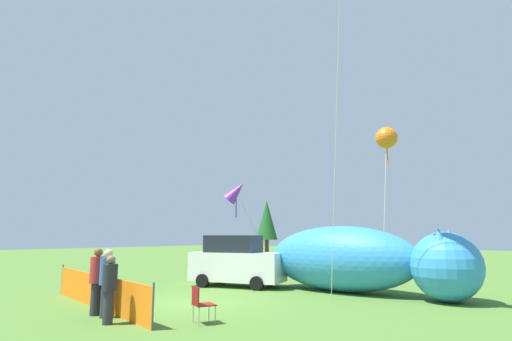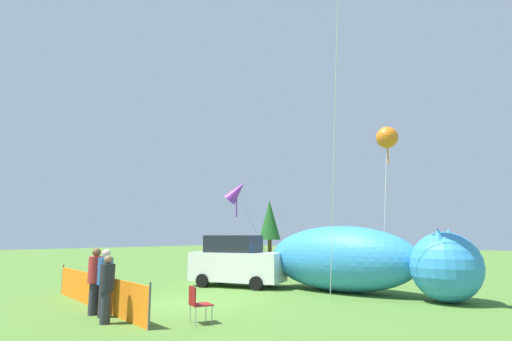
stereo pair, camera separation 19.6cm
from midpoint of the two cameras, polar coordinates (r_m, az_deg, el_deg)
name	(u,v)px [view 2 (the right image)]	position (r m, az deg, el deg)	size (l,w,h in m)	color
ground_plane	(194,303)	(14.06, -8.46, -18.18)	(120.00, 120.00, 0.00)	#4C752D
parked_car	(236,262)	(18.02, -2.48, -12.88)	(4.37, 2.86, 2.21)	white
folding_chair	(197,301)	(10.75, -7.84, -18.05)	(0.66, 0.66, 0.92)	maroon
inflatable_cat	(358,262)	(16.36, 14.68, -12.51)	(8.44, 2.60, 2.59)	#338CD8
safety_fence	(96,291)	(13.82, -21.55, -15.71)	(7.67, 1.29, 1.10)	orange
spectator_in_red_shirt	(105,280)	(12.11, -20.35, -14.41)	(0.40, 0.40, 1.82)	#2D2D38
spectator_in_blue_shirt	(107,286)	(11.22, -20.06, -15.25)	(0.37, 0.37, 1.69)	#2D2D38
spectator_in_green_shirt	(95,278)	(12.55, -21.58, -14.10)	(0.40, 0.40, 1.84)	#2D2D38
kite_orange_flower	(387,138)	(19.84, 18.47, 4.46)	(1.01, 1.81, 7.27)	silver
kite_purple_delta	(237,192)	(20.04, -2.49, -3.05)	(2.00, 2.45, 5.04)	silver
horizon_tree_mid	(270,220)	(54.23, 2.06, -7.09)	(2.91, 2.91, 6.95)	brown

